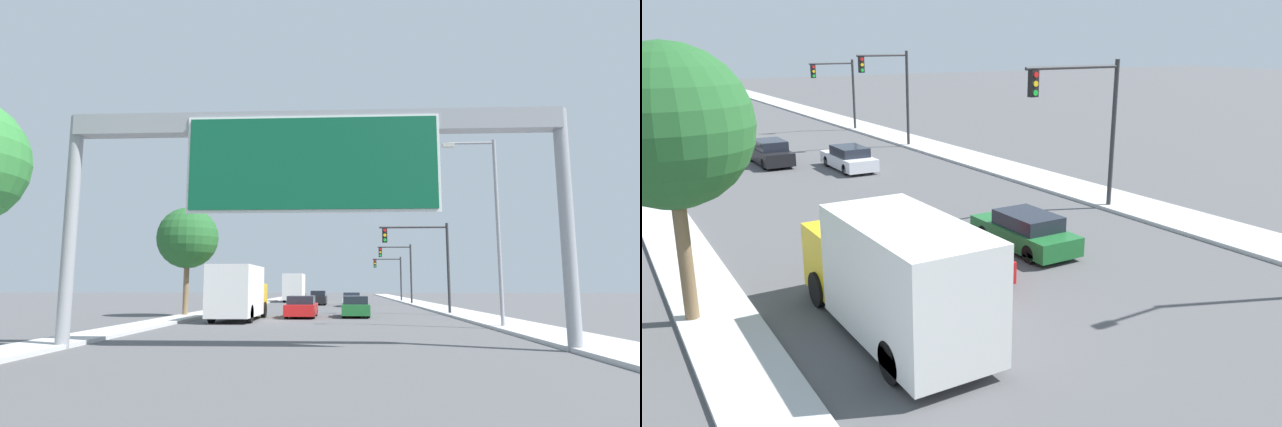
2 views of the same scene
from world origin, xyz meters
TOP-DOWN VIEW (x-y plane):
  - sidewalk_right at (9.50, 60.00)m, footprint 3.00×120.00m
  - car_far_left at (1.75, 52.36)m, footprint 1.80×4.78m
  - car_near_center at (1.75, 35.35)m, footprint 1.79×4.45m
  - car_near_right at (-1.75, 34.59)m, footprint 1.90×4.52m
  - car_far_right at (-1.75, 56.35)m, footprint 1.74×4.73m
  - truck_box_primary at (-5.25, 65.53)m, footprint 2.42×7.13m
  - truck_box_secondary at (-5.25, 31.51)m, footprint 2.40×7.32m
  - traffic_light_near_intersection at (6.95, 38.00)m, footprint 4.99×0.32m
  - traffic_light_mid_block at (7.38, 58.00)m, footprint 3.77×0.32m
  - traffic_light_far_intersection at (7.30, 68.00)m, footprint 3.76×0.32m
  - palm_tree_background at (-9.58, 35.04)m, footprint 4.13×4.13m

SIDE VIEW (x-z plane):
  - sidewalk_right at x=9.50m, z-range 0.00..0.15m
  - car_near_center at x=1.75m, z-range -0.03..1.34m
  - car_far_left at x=1.75m, z-range -0.03..1.35m
  - car_near_right at x=-1.75m, z-range -0.03..1.36m
  - car_far_right at x=-1.75m, z-range -0.04..1.47m
  - truck_box_secondary at x=-5.25m, z-range 0.03..3.23m
  - truck_box_primary at x=-5.25m, z-range 0.01..3.55m
  - traffic_light_far_intersection at x=7.30m, z-range 0.99..6.80m
  - traffic_light_mid_block at x=7.38m, z-range 1.08..7.72m
  - traffic_light_near_intersection at x=6.95m, z-range 1.17..7.72m
  - palm_tree_background at x=-9.58m, z-range 1.57..8.91m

